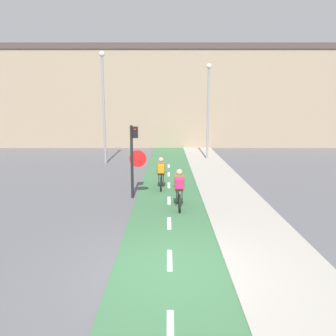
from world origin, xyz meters
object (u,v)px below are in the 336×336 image
object	(u,v)px
street_lamp_sidewalk	(207,101)
cyclist_far	(160,174)
cyclist_near	(178,190)
street_lamp_far	(102,96)
traffic_light_pole	(133,153)

from	to	relation	value
street_lamp_sidewalk	cyclist_far	size ratio (longest dim) A/B	4.03
cyclist_near	street_lamp_far	bearing A→B (deg)	114.98
traffic_light_pole	street_lamp_sidewalk	world-z (taller)	street_lamp_sidewalk
cyclist_near	cyclist_far	bearing A→B (deg)	103.89
traffic_light_pole	cyclist_far	xyz separation A→B (m)	(1.03, 1.46, -1.11)
traffic_light_pole	street_lamp_sidewalk	distance (m)	10.68
traffic_light_pole	cyclist_far	distance (m)	2.10
cyclist_far	cyclist_near	bearing A→B (deg)	-76.11
street_lamp_far	cyclist_far	bearing A→B (deg)	-60.75
cyclist_far	street_lamp_far	bearing A→B (deg)	119.25
cyclist_far	street_lamp_sidewalk	bearing A→B (deg)	69.89
traffic_light_pole	street_lamp_far	world-z (taller)	street_lamp_far
street_lamp_far	cyclist_far	world-z (taller)	street_lamp_far
street_lamp_sidewalk	cyclist_near	xyz separation A→B (m)	(-2.30, -11.05, -3.25)
traffic_light_pole	cyclist_near	size ratio (longest dim) A/B	1.77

